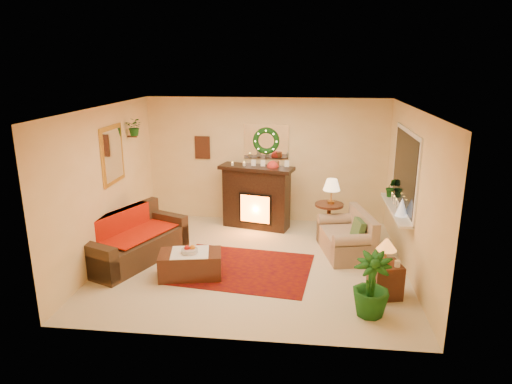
# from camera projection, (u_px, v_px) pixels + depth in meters

# --- Properties ---
(floor) EXTENTS (5.00, 5.00, 0.00)m
(floor) POSITION_uv_depth(u_px,v_px,m) (254.00, 262.00, 7.76)
(floor) COLOR beige
(floor) RESTS_ON ground
(ceiling) EXTENTS (5.00, 5.00, 0.00)m
(ceiling) POSITION_uv_depth(u_px,v_px,m) (253.00, 108.00, 7.04)
(ceiling) COLOR white
(ceiling) RESTS_ON ground
(wall_back) EXTENTS (5.00, 5.00, 0.00)m
(wall_back) POSITION_uv_depth(u_px,v_px,m) (266.00, 160.00, 9.55)
(wall_back) COLOR #EFD88C
(wall_back) RESTS_ON ground
(wall_front) EXTENTS (5.00, 5.00, 0.00)m
(wall_front) POSITION_uv_depth(u_px,v_px,m) (231.00, 241.00, 5.25)
(wall_front) COLOR #EFD88C
(wall_front) RESTS_ON ground
(wall_left) EXTENTS (4.50, 4.50, 0.00)m
(wall_left) POSITION_uv_depth(u_px,v_px,m) (106.00, 185.00, 7.67)
(wall_left) COLOR #EFD88C
(wall_left) RESTS_ON ground
(wall_right) EXTENTS (4.50, 4.50, 0.00)m
(wall_right) POSITION_uv_depth(u_px,v_px,m) (412.00, 194.00, 7.13)
(wall_right) COLOR #EFD88C
(wall_right) RESTS_ON ground
(area_rug) EXTENTS (2.37, 1.89, 0.01)m
(area_rug) POSITION_uv_depth(u_px,v_px,m) (242.00, 269.00, 7.51)
(area_rug) COLOR #410204
(area_rug) RESTS_ON floor
(sofa) EXTENTS (1.52, 2.09, 0.82)m
(sofa) POSITION_uv_depth(u_px,v_px,m) (134.00, 236.00, 7.76)
(sofa) COLOR #503B28
(sofa) RESTS_ON floor
(red_throw) EXTENTS (0.83, 1.34, 0.02)m
(red_throw) POSITION_uv_depth(u_px,v_px,m) (136.00, 232.00, 7.86)
(red_throw) COLOR red
(red_throw) RESTS_ON sofa
(fireplace) EXTENTS (1.39, 0.72, 1.21)m
(fireplace) POSITION_uv_depth(u_px,v_px,m) (256.00, 201.00, 9.30)
(fireplace) COLOR black
(fireplace) RESTS_ON floor
(poinsettia) EXTENTS (0.23, 0.23, 0.23)m
(poinsettia) POSITION_uv_depth(u_px,v_px,m) (273.00, 166.00, 9.00)
(poinsettia) COLOR red
(poinsettia) RESTS_ON fireplace
(mantel_candle_a) EXTENTS (0.05, 0.05, 0.16)m
(mantel_candle_a) POSITION_uv_depth(u_px,v_px,m) (232.00, 167.00, 9.17)
(mantel_candle_a) COLOR white
(mantel_candle_a) RESTS_ON fireplace
(mantel_candle_b) EXTENTS (0.06, 0.06, 0.19)m
(mantel_candle_b) POSITION_uv_depth(u_px,v_px,m) (244.00, 167.00, 9.13)
(mantel_candle_b) COLOR beige
(mantel_candle_b) RESTS_ON fireplace
(mantel_mirror) EXTENTS (0.92, 0.02, 0.72)m
(mantel_mirror) POSITION_uv_depth(u_px,v_px,m) (266.00, 142.00, 9.42)
(mantel_mirror) COLOR white
(mantel_mirror) RESTS_ON wall_back
(wreath) EXTENTS (0.55, 0.11, 0.55)m
(wreath) POSITION_uv_depth(u_px,v_px,m) (266.00, 141.00, 9.38)
(wreath) COLOR #194719
(wreath) RESTS_ON wall_back
(wall_art) EXTENTS (0.32, 0.03, 0.48)m
(wall_art) POSITION_uv_depth(u_px,v_px,m) (202.00, 148.00, 9.61)
(wall_art) COLOR #381E11
(wall_art) RESTS_ON wall_back
(gold_mirror) EXTENTS (0.03, 0.84, 1.00)m
(gold_mirror) POSITION_uv_depth(u_px,v_px,m) (112.00, 155.00, 7.83)
(gold_mirror) COLOR gold
(gold_mirror) RESTS_ON wall_left
(hanging_plant) EXTENTS (0.33, 0.28, 0.36)m
(hanging_plant) POSITION_uv_depth(u_px,v_px,m) (135.00, 136.00, 8.47)
(hanging_plant) COLOR #194719
(hanging_plant) RESTS_ON wall_left
(loveseat) EXTENTS (1.00, 1.42, 0.75)m
(loveseat) POSITION_uv_depth(u_px,v_px,m) (346.00, 231.00, 8.03)
(loveseat) COLOR gray
(loveseat) RESTS_ON floor
(window_frame) EXTENTS (0.03, 1.86, 1.36)m
(window_frame) POSITION_uv_depth(u_px,v_px,m) (405.00, 170.00, 7.59)
(window_frame) COLOR white
(window_frame) RESTS_ON wall_right
(window_glass) EXTENTS (0.02, 1.70, 1.22)m
(window_glass) POSITION_uv_depth(u_px,v_px,m) (405.00, 170.00, 7.59)
(window_glass) COLOR black
(window_glass) RESTS_ON wall_right
(window_sill) EXTENTS (0.22, 1.86, 0.04)m
(window_sill) POSITION_uv_depth(u_px,v_px,m) (396.00, 209.00, 7.79)
(window_sill) COLOR white
(window_sill) RESTS_ON wall_right
(mini_tree) EXTENTS (0.20, 0.20, 0.29)m
(mini_tree) POSITION_uv_depth(u_px,v_px,m) (402.00, 207.00, 7.34)
(mini_tree) COLOR white
(mini_tree) RESTS_ON window_sill
(sill_plant) EXTENTS (0.25, 0.20, 0.46)m
(sill_plant) POSITION_uv_depth(u_px,v_px,m) (391.00, 187.00, 8.36)
(sill_plant) COLOR black
(sill_plant) RESTS_ON window_sill
(side_table_round) EXTENTS (0.72, 0.72, 0.70)m
(side_table_round) POSITION_uv_depth(u_px,v_px,m) (328.00, 222.00, 8.73)
(side_table_round) COLOR #35120A
(side_table_round) RESTS_ON floor
(lamp_cream) EXTENTS (0.32, 0.32, 0.49)m
(lamp_cream) POSITION_uv_depth(u_px,v_px,m) (331.00, 195.00, 8.59)
(lamp_cream) COLOR #EAC185
(lamp_cream) RESTS_ON side_table_round
(end_table_square) EXTENTS (0.49, 0.49, 0.51)m
(end_table_square) POSITION_uv_depth(u_px,v_px,m) (385.00, 279.00, 6.59)
(end_table_square) COLOR black
(end_table_square) RESTS_ON floor
(lamp_tiffany) EXTENTS (0.29, 0.29, 0.43)m
(lamp_tiffany) POSITION_uv_depth(u_px,v_px,m) (386.00, 248.00, 6.47)
(lamp_tiffany) COLOR orange
(lamp_tiffany) RESTS_ON end_table_square
(coffee_table) EXTENTS (1.05, 0.71, 0.41)m
(coffee_table) POSITION_uv_depth(u_px,v_px,m) (190.00, 264.00, 7.20)
(coffee_table) COLOR brown
(coffee_table) RESTS_ON floor
(fruit_bowl) EXTENTS (0.26, 0.26, 0.06)m
(fruit_bowl) POSITION_uv_depth(u_px,v_px,m) (190.00, 251.00, 7.11)
(fruit_bowl) COLOR silver
(fruit_bowl) RESTS_ON coffee_table
(floor_palm) EXTENTS (1.88, 1.88, 2.66)m
(floor_palm) POSITION_uv_depth(u_px,v_px,m) (371.00, 284.00, 6.04)
(floor_palm) COLOR #1C6326
(floor_palm) RESTS_ON floor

